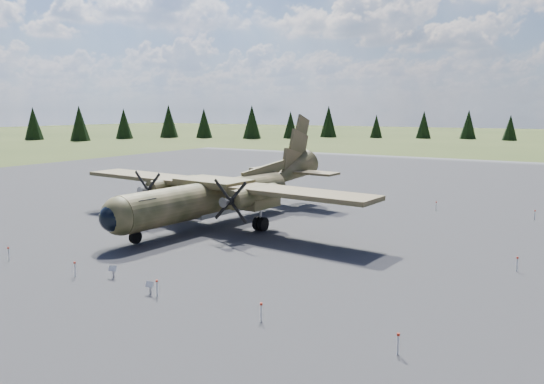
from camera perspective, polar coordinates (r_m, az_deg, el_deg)
The scene contains 7 objects.
ground at distance 38.39m, azimuth -0.50°, elevation -4.74°, with size 500.00×500.00×0.00m, color #4D5626.
apron at distance 47.00m, azimuth 5.91°, elevation -2.26°, with size 120.00×120.00×0.04m, color #5C5C61.
transport_plane at distance 42.62m, azimuth -5.38°, elevation 0.17°, with size 27.66×25.05×9.10m.
info_placard_left at distance 30.18m, azimuth -16.74°, elevation -8.02°, with size 0.47×0.31×0.68m.
info_placard_right at distance 27.17m, azimuth -13.01°, elevation -9.81°, with size 0.43×0.23×0.65m.
barrier_fence at distance 38.45m, azimuth -1.15°, elevation -3.94°, with size 33.12×29.62×0.85m.
treeline at distance 39.90m, azimuth -3.68°, elevation 2.72°, with size 285.55×291.67×10.93m.
Camera 1 is at (19.57, -31.77, 9.01)m, focal length 35.00 mm.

